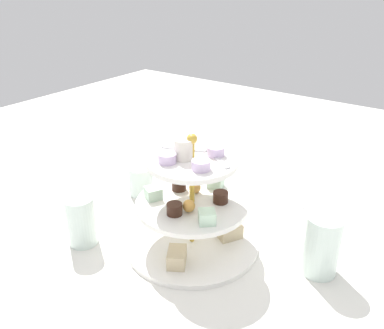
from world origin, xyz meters
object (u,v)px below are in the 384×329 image
at_px(water_glass_mid_back, 81,221).
at_px(water_glass_tall_right, 322,245).
at_px(butter_knife_right, 277,194).
at_px(teacup_with_saucer, 192,176).
at_px(tiered_serving_stand, 192,211).
at_px(water_glass_short_left, 141,180).

bearing_deg(water_glass_mid_back, water_glass_tall_right, -155.20).
bearing_deg(butter_knife_right, teacup_with_saucer, 40.07).
xyz_separation_m(water_glass_tall_right, butter_knife_right, (0.19, -0.23, -0.06)).
bearing_deg(tiered_serving_stand, water_glass_mid_back, 33.96).
distance_m(tiered_serving_stand, butter_knife_right, 0.31).
distance_m(tiered_serving_stand, water_glass_mid_back, 0.23).
distance_m(teacup_with_saucer, butter_knife_right, 0.23).
bearing_deg(water_glass_tall_right, water_glass_mid_back, 24.80).
height_order(tiered_serving_stand, butter_knife_right, tiered_serving_stand).
bearing_deg(water_glass_tall_right, butter_knife_right, -50.17).
bearing_deg(tiered_serving_stand, butter_knife_right, -100.43).
bearing_deg(butter_knife_right, water_glass_tall_right, 148.46).
relative_size(teacup_with_saucer, butter_knife_right, 0.53).
height_order(water_glass_tall_right, water_glass_short_left, water_glass_tall_right).
distance_m(water_glass_short_left, water_glass_mid_back, 0.23).
bearing_deg(water_glass_mid_back, tiered_serving_stand, -146.04).
bearing_deg(water_glass_short_left, tiered_serving_stand, 156.52).
xyz_separation_m(water_glass_short_left, butter_knife_right, (-0.29, -0.20, -0.04)).
bearing_deg(tiered_serving_stand, water_glass_tall_right, -163.39).
bearing_deg(water_glass_short_left, teacup_with_saucer, -123.94).
bearing_deg(teacup_with_saucer, water_glass_tall_right, 160.10).
relative_size(water_glass_short_left, water_glass_mid_back, 0.70).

